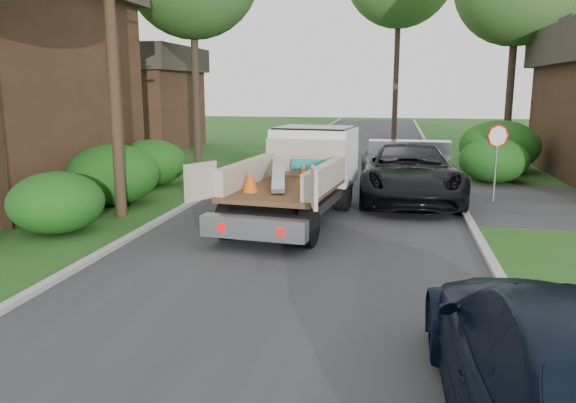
% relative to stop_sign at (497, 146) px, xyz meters
% --- Properties ---
extents(ground, '(120.00, 120.00, 0.00)m').
position_rel_stop_sign_xyz_m(ground, '(-5.20, -9.00, -1.78)').
color(ground, '#224D16').
rests_on(ground, ground).
extents(road, '(8.00, 90.00, 0.02)m').
position_rel_stop_sign_xyz_m(road, '(-5.20, 1.00, -1.77)').
color(road, '#28282B').
rests_on(road, ground).
extents(curb_left, '(0.20, 90.00, 0.12)m').
position_rel_stop_sign_xyz_m(curb_left, '(-9.30, 1.00, -1.72)').
color(curb_left, '#9E9E99').
rests_on(curb_left, ground).
extents(curb_right, '(0.20, 90.00, 0.12)m').
position_rel_stop_sign_xyz_m(curb_right, '(-1.10, 1.00, -1.72)').
color(curb_right, '#9E9E99').
rests_on(curb_right, ground).
extents(stop_sign, '(0.71, 0.32, 2.48)m').
position_rel_stop_sign_xyz_m(stop_sign, '(0.00, 0.00, 0.00)').
color(stop_sign, slate).
rests_on(stop_sign, ground).
extents(utility_pole, '(2.42, 1.25, 10.00)m').
position_rel_stop_sign_xyz_m(utility_pole, '(-10.68, -4.02, 3.40)').
color(utility_pole, '#382619').
rests_on(utility_pole, ground).
extents(house_left_far, '(7.56, 7.56, 6.00)m').
position_rel_stop_sign_xyz_m(house_left_far, '(-18.70, 13.00, 1.27)').
color(house_left_far, '#3C2218').
rests_on(house_left_far, ground).
extents(hedge_left_a, '(2.34, 2.34, 1.53)m').
position_rel_stop_sign_xyz_m(hedge_left_a, '(-11.40, -6.00, -1.01)').
color(hedge_left_a, '#194910').
rests_on(hedge_left_a, ground).
extents(hedge_left_b, '(2.86, 2.86, 1.87)m').
position_rel_stop_sign_xyz_m(hedge_left_b, '(-11.70, -2.50, -0.84)').
color(hedge_left_b, '#194910').
rests_on(hedge_left_b, ground).
extents(hedge_left_c, '(2.60, 2.60, 1.70)m').
position_rel_stop_sign_xyz_m(hedge_left_c, '(-12.00, 1.00, -0.93)').
color(hedge_left_c, '#194910').
rests_on(hedge_left_c, ground).
extents(hedge_right_a, '(2.60, 2.60, 1.70)m').
position_rel_stop_sign_xyz_m(hedge_right_a, '(0.60, 4.00, -0.93)').
color(hedge_right_a, '#194910').
rests_on(hedge_right_a, ground).
extents(hedge_right_b, '(3.38, 3.38, 2.21)m').
position_rel_stop_sign_xyz_m(hedge_right_b, '(1.30, 7.00, -0.67)').
color(hedge_right_b, '#194910').
rests_on(hedge_right_b, ground).
extents(flatbed_truck, '(3.38, 6.68, 2.44)m').
position_rel_stop_sign_xyz_m(flatbed_truck, '(-5.65, -2.92, -0.45)').
color(flatbed_truck, black).
rests_on(flatbed_truck, ground).
extents(black_pickup, '(3.37, 6.77, 1.84)m').
position_rel_stop_sign_xyz_m(black_pickup, '(-2.67, -0.15, -0.85)').
color(black_pickup, black).
rests_on(black_pickup, ground).
extents(navy_suv, '(2.56, 6.00, 1.72)m').
position_rel_stop_sign_xyz_m(navy_suv, '(-1.40, -12.94, -0.92)').
color(navy_suv, black).
rests_on(navy_suv, ground).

